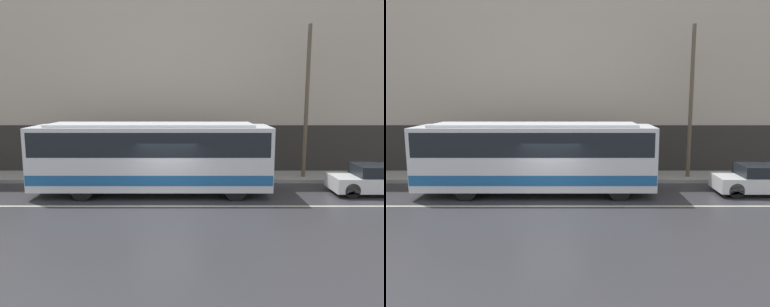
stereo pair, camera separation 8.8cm
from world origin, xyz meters
The scene contains 8 objects.
ground_plane centered at (0.00, 0.00, 0.00)m, with size 60.00×60.00×0.00m, color #333338.
sidewalk centered at (0.00, 5.21, 0.09)m, with size 60.00×2.41×0.18m.
building_facade centered at (0.00, 6.55, 6.17)m, with size 60.00×0.35×12.77m.
lane_stripe centered at (0.00, 0.00, 0.00)m, with size 54.00×0.14×0.01m.
transit_bus centered at (-0.78, 1.96, 1.83)m, with size 10.63×2.56×3.25m.
sedan_white_front centered at (9.69, 1.96, 0.65)m, with size 4.52×1.76×1.36m.
utility_pole_near centered at (7.01, 4.80, 4.11)m, with size 0.20×0.20×7.87m.
pedestrian_waiting centered at (-1.31, 5.04, 0.99)m, with size 0.36×0.36×1.72m.
Camera 2 is at (1.14, -14.80, 4.54)m, focal length 35.00 mm.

